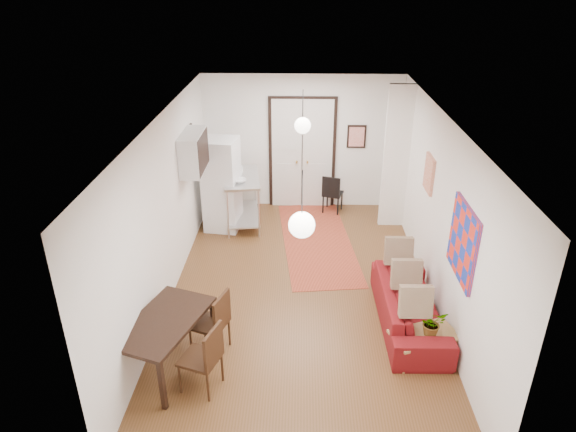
{
  "coord_description": "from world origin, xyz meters",
  "views": [
    {
      "loc": [
        -0.01,
        -7.08,
        4.82
      ],
      "look_at": [
        -0.22,
        0.29,
        1.25
      ],
      "focal_mm": 32.0,
      "sensor_mm": 36.0,
      "label": 1
    }
  ],
  "objects_px": {
    "coffee_table": "(424,337)",
    "fridge": "(222,185)",
    "kitchen_counter": "(242,192)",
    "dining_chair_far": "(201,347)",
    "black_side_chair": "(333,189)",
    "dining_chair_near": "(210,313)",
    "sofa": "(410,306)",
    "dining_table": "(164,325)"
  },
  "relations": [
    {
      "from": "fridge",
      "to": "black_side_chair",
      "type": "height_order",
      "value": "fridge"
    },
    {
      "from": "fridge",
      "to": "dining_chair_far",
      "type": "bearing_deg",
      "value": -77.42
    },
    {
      "from": "dining_table",
      "to": "dining_chair_near",
      "type": "relative_size",
      "value": 1.65
    },
    {
      "from": "sofa",
      "to": "dining_table",
      "type": "distance_m",
      "value": 3.53
    },
    {
      "from": "coffee_table",
      "to": "dining_chair_far",
      "type": "bearing_deg",
      "value": -169.49
    },
    {
      "from": "coffee_table",
      "to": "black_side_chair",
      "type": "distance_m",
      "value": 4.86
    },
    {
      "from": "dining_chair_near",
      "to": "black_side_chair",
      "type": "bearing_deg",
      "value": 176.36
    },
    {
      "from": "sofa",
      "to": "dining_table",
      "type": "bearing_deg",
      "value": 105.94
    },
    {
      "from": "dining_table",
      "to": "black_side_chair",
      "type": "distance_m",
      "value": 5.6
    },
    {
      "from": "dining_chair_far",
      "to": "black_side_chair",
      "type": "height_order",
      "value": "dining_chair_far"
    },
    {
      "from": "dining_chair_near",
      "to": "coffee_table",
      "type": "bearing_deg",
      "value": 105.91
    },
    {
      "from": "dining_table",
      "to": "dining_chair_near",
      "type": "xyz_separation_m",
      "value": [
        0.51,
        0.45,
        -0.13
      ]
    },
    {
      "from": "sofa",
      "to": "kitchen_counter",
      "type": "relative_size",
      "value": 1.49
    },
    {
      "from": "kitchen_counter",
      "to": "dining_chair_far",
      "type": "height_order",
      "value": "kitchen_counter"
    },
    {
      "from": "dining_chair_near",
      "to": "black_side_chair",
      "type": "distance_m",
      "value": 4.98
    },
    {
      "from": "dining_table",
      "to": "black_side_chair",
      "type": "height_order",
      "value": "black_side_chair"
    },
    {
      "from": "coffee_table",
      "to": "fridge",
      "type": "xyz_separation_m",
      "value": [
        -3.27,
        3.84,
        0.6
      ]
    },
    {
      "from": "dining_table",
      "to": "black_side_chair",
      "type": "relative_size",
      "value": 1.83
    },
    {
      "from": "fridge",
      "to": "dining_chair_near",
      "type": "relative_size",
      "value": 1.98
    },
    {
      "from": "kitchen_counter",
      "to": "black_side_chair",
      "type": "relative_size",
      "value": 1.69
    },
    {
      "from": "coffee_table",
      "to": "dining_chair_far",
      "type": "relative_size",
      "value": 1.05
    },
    {
      "from": "dining_chair_far",
      "to": "black_side_chair",
      "type": "distance_m",
      "value": 5.63
    },
    {
      "from": "fridge",
      "to": "dining_table",
      "type": "bearing_deg",
      "value": -84.15
    },
    {
      "from": "kitchen_counter",
      "to": "dining_chair_near",
      "type": "height_order",
      "value": "kitchen_counter"
    },
    {
      "from": "kitchen_counter",
      "to": "dining_chair_far",
      "type": "distance_m",
      "value": 4.58
    },
    {
      "from": "coffee_table",
      "to": "dining_chair_far",
      "type": "height_order",
      "value": "dining_chair_far"
    },
    {
      "from": "fridge",
      "to": "dining_chair_far",
      "type": "height_order",
      "value": "fridge"
    },
    {
      "from": "dining_chair_far",
      "to": "sofa",
      "type": "bearing_deg",
      "value": 132.99
    },
    {
      "from": "kitchen_counter",
      "to": "fridge",
      "type": "bearing_deg",
      "value": -160.73
    },
    {
      "from": "fridge",
      "to": "dining_chair_far",
      "type": "relative_size",
      "value": 1.98
    },
    {
      "from": "sofa",
      "to": "dining_chair_far",
      "type": "distance_m",
      "value": 3.14
    },
    {
      "from": "dining_chair_near",
      "to": "dining_chair_far",
      "type": "relative_size",
      "value": 1.0
    },
    {
      "from": "dining_chair_far",
      "to": "dining_chair_near",
      "type": "bearing_deg",
      "value": -160.97
    },
    {
      "from": "kitchen_counter",
      "to": "dining_table",
      "type": "relative_size",
      "value": 0.92
    },
    {
      "from": "fridge",
      "to": "dining_table",
      "type": "distance_m",
      "value": 4.14
    },
    {
      "from": "dining_table",
      "to": "coffee_table",
      "type": "bearing_deg",
      "value": 4.78
    },
    {
      "from": "sofa",
      "to": "fridge",
      "type": "distance_m",
      "value": 4.52
    },
    {
      "from": "fridge",
      "to": "black_side_chair",
      "type": "relative_size",
      "value": 2.2
    },
    {
      "from": "coffee_table",
      "to": "dining_chair_near",
      "type": "height_order",
      "value": "dining_chair_near"
    },
    {
      "from": "kitchen_counter",
      "to": "dining_table",
      "type": "distance_m",
      "value": 4.36
    },
    {
      "from": "fridge",
      "to": "dining_table",
      "type": "xyz_separation_m",
      "value": [
        -0.16,
        -4.13,
        -0.26
      ]
    },
    {
      "from": "sofa",
      "to": "coffee_table",
      "type": "relative_size",
      "value": 2.16
    }
  ]
}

